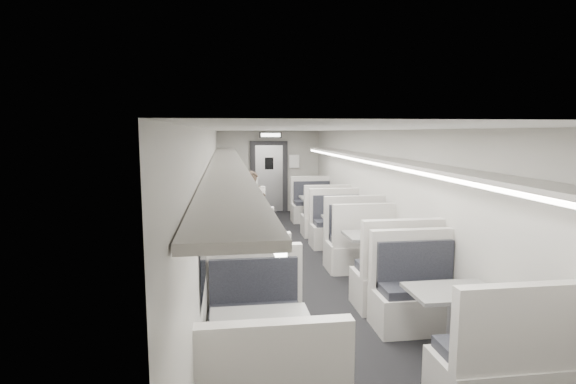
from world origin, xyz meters
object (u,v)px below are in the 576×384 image
object	(u,v)px
booth_right_d	(452,325)
passenger	(252,207)
booth_left_c	(246,268)
booth_right_a	(319,212)
booth_right_b	(348,236)
booth_left_b	(241,237)
vestibule_door	(269,177)
booth_left_d	(261,358)
exit_sign	(270,135)
booth_left_a	(238,215)
booth_right_c	(376,259)

from	to	relation	value
booth_right_d	passenger	bearing A→B (deg)	107.83
booth_right_d	booth_left_c	bearing A→B (deg)	131.09
booth_right_a	passenger	xyz separation A→B (m)	(-1.72, -1.28, 0.37)
booth_left_c	booth_right_b	world-z (taller)	booth_right_b
booth_right_b	booth_left_b	bearing A→B (deg)	168.58
passenger	vestibule_door	size ratio (longest dim) A/B	0.74
booth_left_d	booth_right_d	xyz separation A→B (m)	(2.00, 0.39, 0.01)
passenger	exit_sign	size ratio (longest dim) A/B	2.49
booth_left_b	booth_left_c	xyz separation A→B (m)	(0.00, -2.07, 0.01)
booth_left_d	vestibule_door	distance (m)	9.47
booth_right_a	booth_right_b	world-z (taller)	same
booth_right_d	passenger	size ratio (longest dim) A/B	1.43
booth_left_b	booth_right_d	size ratio (longest dim) A/B	0.92
vestibule_door	exit_sign	distance (m)	1.33
booth_left_b	booth_left_d	xyz separation A→B (m)	(0.00, -4.75, 0.02)
booth_left_b	exit_sign	xyz separation A→B (m)	(1.00, 4.16, 1.92)
passenger	vestibule_door	bearing A→B (deg)	82.25
exit_sign	passenger	bearing A→B (deg)	-102.70
passenger	exit_sign	distance (m)	3.59
booth_right_b	exit_sign	world-z (taller)	exit_sign
passenger	exit_sign	bearing A→B (deg)	80.60
booth_right_d	passenger	xyz separation A→B (m)	(-1.72, 5.34, 0.38)
booth_left_c	booth_right_a	bearing A→B (deg)	65.20
booth_left_c	passenger	size ratio (longest dim) A/B	1.35
booth_right_d	vestibule_door	xyz separation A→B (m)	(-1.00, 9.01, 0.65)
booth_right_a	booth_right_b	xyz separation A→B (m)	(0.00, -2.66, -0.00)
booth_left_a	booth_right_d	xyz separation A→B (m)	(2.00, -6.43, -0.01)
booth_left_c	booth_right_d	size ratio (longest dim) A/B	0.95
booth_left_a	booth_left_d	xyz separation A→B (m)	(0.00, -6.81, -0.02)
booth_right_d	booth_left_d	bearing A→B (deg)	-169.06
booth_left_a	vestibule_door	distance (m)	2.84
exit_sign	booth_right_a	bearing A→B (deg)	-62.21
booth_right_c	vestibule_door	world-z (taller)	vestibule_door
booth_left_b	booth_right_c	world-z (taller)	booth_right_c
booth_right_a	booth_right_d	xyz separation A→B (m)	(0.00, -6.62, -0.00)
passenger	booth_right_d	bearing A→B (deg)	-68.87
booth_left_a	booth_left_d	bearing A→B (deg)	-90.00
booth_right_a	booth_left_b	bearing A→B (deg)	-131.54
booth_left_d	booth_right_b	xyz separation A→B (m)	(2.00, 4.35, 0.01)
booth_right_c	exit_sign	world-z (taller)	exit_sign
booth_right_a	booth_right_c	bearing A→B (deg)	-90.00
booth_right_d	booth_right_b	bearing A→B (deg)	90.00
booth_right_a	booth_right_c	world-z (taller)	booth_right_c
booth_left_c	passenger	world-z (taller)	passenger
exit_sign	booth_right_b	bearing A→B (deg)	-77.63
passenger	vestibule_door	xyz separation A→B (m)	(0.72, 3.67, 0.27)
booth_left_d	booth_right_d	world-z (taller)	booth_right_d
booth_left_c	booth_left_d	world-z (taller)	booth_left_d
vestibule_door	booth_left_d	bearing A→B (deg)	-96.08
vestibule_door	booth_left_c	bearing A→B (deg)	-98.47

